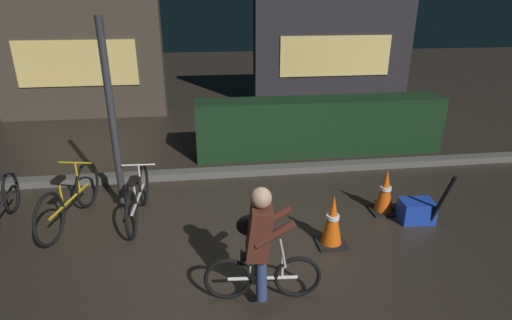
% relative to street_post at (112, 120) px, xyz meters
% --- Properties ---
extents(ground_plane, '(40.00, 40.00, 0.00)m').
position_rel_street_post_xyz_m(ground_plane, '(1.67, -1.20, -1.34)').
color(ground_plane, '#2D261E').
extents(sidewalk_curb, '(12.00, 0.24, 0.12)m').
position_rel_street_post_xyz_m(sidewalk_curb, '(1.67, 1.00, -1.28)').
color(sidewalk_curb, '#56544F').
rests_on(sidewalk_curb, ground).
extents(hedge_row, '(4.80, 0.70, 1.09)m').
position_rel_street_post_xyz_m(hedge_row, '(3.47, 1.90, -0.79)').
color(hedge_row, black).
rests_on(hedge_row, ground).
extents(storefront_left, '(4.07, 0.54, 4.97)m').
position_rel_street_post_xyz_m(storefront_left, '(-1.76, 5.30, 1.13)').
color(storefront_left, '#42382D').
rests_on(storefront_left, ground).
extents(storefront_right, '(4.51, 0.54, 3.92)m').
position_rel_street_post_xyz_m(storefront_right, '(4.97, 6.00, 0.62)').
color(storefront_right, '#262328').
rests_on(storefront_right, ground).
extents(street_post, '(0.10, 0.10, 2.67)m').
position_rel_street_post_xyz_m(street_post, '(0.00, 0.00, 0.00)').
color(street_post, '#2D2D33').
rests_on(street_post, ground).
extents(parked_bike_leftmost, '(0.46, 1.50, 0.69)m').
position_rel_street_post_xyz_m(parked_bike_leftmost, '(-1.51, -0.31, -1.02)').
color(parked_bike_leftmost, black).
rests_on(parked_bike_leftmost, ground).
extents(parked_bike_left_mid, '(0.48, 1.67, 0.78)m').
position_rel_street_post_xyz_m(parked_bike_left_mid, '(-0.61, -0.32, -0.98)').
color(parked_bike_left_mid, black).
rests_on(parked_bike_left_mid, ground).
extents(parked_bike_center_left, '(0.46, 1.55, 0.71)m').
position_rel_street_post_xyz_m(parked_bike_center_left, '(0.27, -0.33, -1.01)').
color(parked_bike_center_left, black).
rests_on(parked_bike_center_left, ground).
extents(traffic_cone_near, '(0.36, 0.36, 0.67)m').
position_rel_street_post_xyz_m(traffic_cone_near, '(2.72, -1.30, -1.01)').
color(traffic_cone_near, black).
rests_on(traffic_cone_near, ground).
extents(traffic_cone_far, '(0.36, 0.36, 0.65)m').
position_rel_street_post_xyz_m(traffic_cone_far, '(3.72, -0.59, -1.02)').
color(traffic_cone_far, black).
rests_on(traffic_cone_far, ground).
extents(blue_crate, '(0.46, 0.35, 0.30)m').
position_rel_street_post_xyz_m(blue_crate, '(4.05, -0.90, -1.19)').
color(blue_crate, '#193DB7').
rests_on(blue_crate, ground).
extents(cyclist, '(1.19, 0.55, 1.25)m').
position_rel_street_post_xyz_m(cyclist, '(1.70, -2.13, -0.71)').
color(cyclist, black).
rests_on(cyclist, ground).
extents(closed_umbrella, '(0.14, 0.31, 0.82)m').
position_rel_street_post_xyz_m(closed_umbrella, '(4.22, -1.15, -0.92)').
color(closed_umbrella, black).
rests_on(closed_umbrella, ground).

